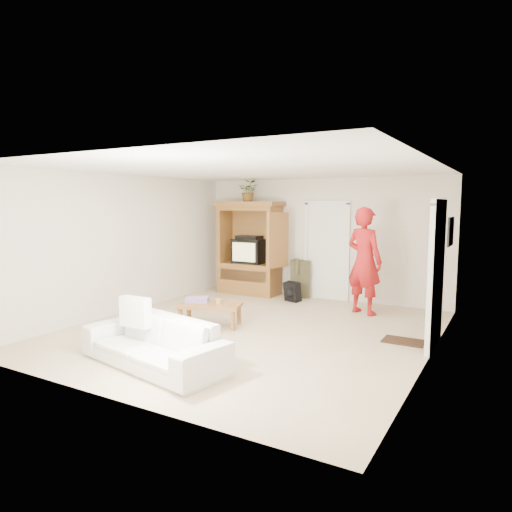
% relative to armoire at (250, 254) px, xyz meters
% --- Properties ---
extents(floor, '(6.00, 6.00, 0.00)m').
position_rel_armoire_xyz_m(floor, '(1.58, -2.66, -0.91)').
color(floor, tan).
rests_on(floor, ground).
extents(ceiling, '(6.00, 6.00, 0.00)m').
position_rel_armoire_xyz_m(ceiling, '(1.58, -2.66, 1.69)').
color(ceiling, white).
rests_on(ceiling, floor).
extents(wall_back, '(5.50, 0.00, 5.50)m').
position_rel_armoire_xyz_m(wall_back, '(1.58, 0.34, 0.39)').
color(wall_back, silver).
rests_on(wall_back, floor).
extents(wall_front, '(5.50, 0.00, 5.50)m').
position_rel_armoire_xyz_m(wall_front, '(1.58, -5.66, 0.39)').
color(wall_front, silver).
rests_on(wall_front, floor).
extents(wall_left, '(0.00, 6.00, 6.00)m').
position_rel_armoire_xyz_m(wall_left, '(-1.17, -2.66, 0.39)').
color(wall_left, silver).
rests_on(wall_left, floor).
extents(wall_right, '(0.00, 6.00, 6.00)m').
position_rel_armoire_xyz_m(wall_right, '(4.33, -2.66, 0.39)').
color(wall_right, silver).
rests_on(wall_right, floor).
extents(armoire, '(1.82, 1.14, 2.10)m').
position_rel_armoire_xyz_m(armoire, '(0.00, 0.00, 0.00)').
color(armoire, brown).
rests_on(armoire, floor).
extents(door_back, '(0.85, 0.05, 2.04)m').
position_rel_armoire_xyz_m(door_back, '(1.73, 0.31, 0.11)').
color(door_back, white).
rests_on(door_back, floor).
extents(doorway_right, '(0.05, 0.90, 2.04)m').
position_rel_armoire_xyz_m(doorway_right, '(4.30, -2.06, 0.11)').
color(doorway_right, black).
rests_on(doorway_right, floor).
extents(framed_picture, '(0.03, 0.60, 0.48)m').
position_rel_armoire_xyz_m(framed_picture, '(4.31, -0.76, 0.69)').
color(framed_picture, black).
rests_on(framed_picture, wall_right).
extents(doormat, '(0.60, 0.40, 0.02)m').
position_rel_armoire_xyz_m(doormat, '(3.88, -2.06, -0.90)').
color(doormat, '#382316').
rests_on(doormat, floor).
extents(plant, '(0.53, 0.49, 0.47)m').
position_rel_armoire_xyz_m(plant, '(-0.02, -0.03, 1.43)').
color(plant, '#4C7238').
rests_on(plant, armoire).
extents(man, '(0.85, 0.70, 2.00)m').
position_rel_armoire_xyz_m(man, '(2.83, -0.63, 0.09)').
color(man, '#A71618').
rests_on(man, floor).
extents(sofa, '(2.22, 1.21, 0.61)m').
position_rel_armoire_xyz_m(sofa, '(1.31, -4.68, -0.60)').
color(sofa, silver).
rests_on(sofa, floor).
extents(coffee_table, '(1.16, 0.86, 0.39)m').
position_rel_armoire_xyz_m(coffee_table, '(0.83, -2.77, -0.57)').
color(coffee_table, '#966333').
rests_on(coffee_table, floor).
extents(towel, '(0.47, 0.42, 0.08)m').
position_rel_armoire_xyz_m(towel, '(0.57, -2.77, -0.48)').
color(towel, '#D2468F').
rests_on(towel, coffee_table).
extents(candle, '(0.08, 0.08, 0.10)m').
position_rel_armoire_xyz_m(candle, '(0.97, -2.72, -0.47)').
color(candle, tan).
rests_on(candle, coffee_table).
extents(backpack_black, '(0.37, 0.28, 0.40)m').
position_rel_armoire_xyz_m(backpack_black, '(1.23, -0.34, -0.71)').
color(backpack_black, black).
rests_on(backpack_black, floor).
extents(backpack_olive, '(0.52, 0.46, 0.81)m').
position_rel_armoire_xyz_m(backpack_olive, '(1.17, 0.19, -0.50)').
color(backpack_olive, '#47442B').
rests_on(backpack_olive, floor).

